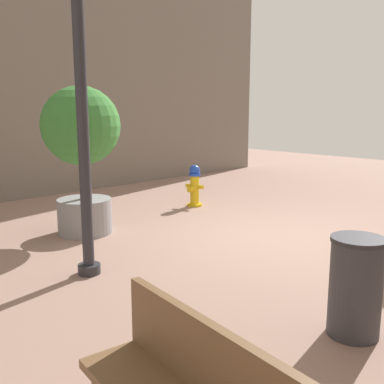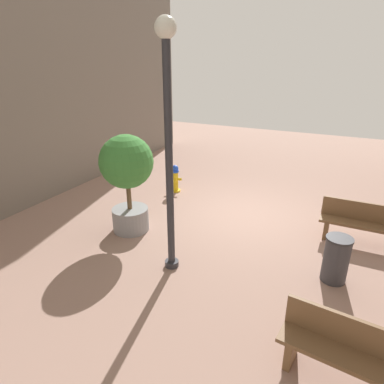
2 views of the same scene
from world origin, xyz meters
The scene contains 5 objects.
ground_plane centered at (0.00, 0.00, 0.00)m, with size 23.40×23.40×0.00m, color #9E7A6B.
fire_hydrant centered at (2.51, -0.70, 0.43)m, with size 0.42×0.39×0.86m.
planter_tree centered at (2.28, 2.02, 1.48)m, with size 1.25×1.25×2.38m.
street_lamp centered at (0.62, 2.95, 2.80)m, with size 0.36×0.36×4.59m.
trash_bin centered at (-2.38, 2.02, 0.46)m, with size 0.49×0.49×0.92m.
Camera 1 is at (-4.12, 5.72, 2.05)m, focal length 42.16 mm.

